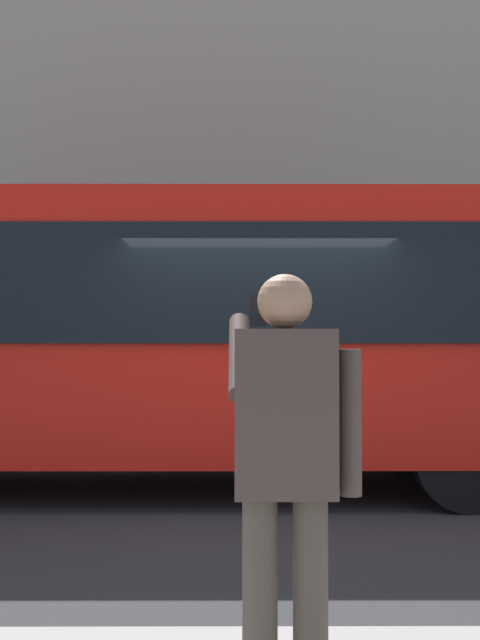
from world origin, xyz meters
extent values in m
plane|color=#2B2B2D|center=(0.00, 0.00, 0.00)|extent=(60.00, 60.00, 0.00)
cube|color=#A89E8E|center=(0.00, -6.80, 6.00)|extent=(28.00, 0.80, 12.00)
cube|color=#19592D|center=(-3.50, -6.20, 3.00)|extent=(4.40, 1.10, 0.24)
cube|color=red|center=(1.09, -0.73, 1.70)|extent=(9.00, 2.50, 2.60)
cube|color=black|center=(1.09, 0.53, 2.10)|extent=(7.60, 0.06, 1.10)
cylinder|color=black|center=(-1.91, -1.83, 0.50)|extent=(1.00, 0.28, 1.00)
cylinder|color=black|center=(-1.91, 0.37, 0.50)|extent=(1.00, 0.28, 1.00)
cylinder|color=#4C4238|center=(-0.09, 4.30, 0.56)|extent=(0.14, 0.14, 0.82)
cylinder|color=#4C4238|center=(0.11, 4.30, 0.56)|extent=(0.14, 0.14, 0.82)
cube|color=#473833|center=(0.01, 4.30, 1.30)|extent=(0.40, 0.24, 0.66)
sphere|color=#A87A5B|center=(0.01, 4.30, 1.74)|extent=(0.22, 0.22, 0.22)
cylinder|color=#473833|center=(-0.25, 4.30, 1.26)|extent=(0.09, 0.09, 0.58)
cylinder|color=#473833|center=(0.19, 4.14, 1.52)|extent=(0.09, 0.48, 0.37)
cube|color=black|center=(0.11, 4.00, 1.72)|extent=(0.07, 0.01, 0.14)
camera|label=1|loc=(0.20, 7.28, 1.59)|focal=42.02mm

